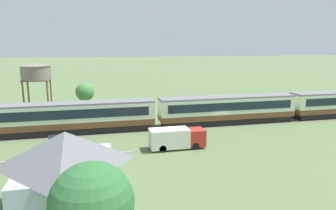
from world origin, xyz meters
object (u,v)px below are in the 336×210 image
(delivery_truck_red, at_px, (176,138))
(yard_tree_0, at_px, (92,204))
(water_tower, at_px, (36,72))
(cottage_grey_roof, at_px, (67,166))
(parked_car_grey, at_px, (56,143))
(passenger_train, at_px, (158,112))
(yard_tree_1, at_px, (85,92))

(delivery_truck_red, bearing_deg, yard_tree_0, -117.12)
(delivery_truck_red, bearing_deg, water_tower, 128.87)
(cottage_grey_roof, relative_size, parked_car_grey, 1.62)
(water_tower, height_order, delivery_truck_red, water_tower)
(passenger_train, distance_m, delivery_truck_red, 8.93)
(yard_tree_1, bearing_deg, water_tower, 173.76)
(passenger_train, xyz_separation_m, water_tower, (-17.87, 13.65, 4.75))
(water_tower, distance_m, yard_tree_1, 8.49)
(water_tower, relative_size, delivery_truck_red, 1.38)
(water_tower, distance_m, delivery_truck_red, 29.49)
(passenger_train, bearing_deg, parked_car_grey, -154.96)
(parked_car_grey, height_order, yard_tree_0, yard_tree_0)
(cottage_grey_roof, bearing_deg, yard_tree_0, -76.02)
(yard_tree_0, height_order, yard_tree_1, yard_tree_0)
(yard_tree_1, bearing_deg, parked_car_grey, -97.88)
(yard_tree_1, bearing_deg, delivery_truck_red, -64.24)
(yard_tree_0, bearing_deg, cottage_grey_roof, 103.98)
(water_tower, bearing_deg, yard_tree_0, -76.71)
(passenger_train, relative_size, parked_car_grey, 17.21)
(cottage_grey_roof, height_order, parked_car_grey, cottage_grey_roof)
(delivery_truck_red, relative_size, yard_tree_1, 1.21)
(cottage_grey_roof, height_order, delivery_truck_red, cottage_grey_roof)
(passenger_train, height_order, yard_tree_0, yard_tree_0)
(cottage_grey_roof, bearing_deg, passenger_train, 60.65)
(passenger_train, distance_m, yard_tree_1, 16.41)
(passenger_train, height_order, parked_car_grey, passenger_train)
(water_tower, xyz_separation_m, delivery_truck_red, (18.14, -22.51, -5.82))
(water_tower, height_order, yard_tree_0, water_tower)
(cottage_grey_roof, distance_m, delivery_truck_red, 14.43)
(yard_tree_0, bearing_deg, delivery_truck_red, 62.88)
(passenger_train, distance_m, water_tower, 22.98)
(parked_car_grey, bearing_deg, water_tower, 8.09)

